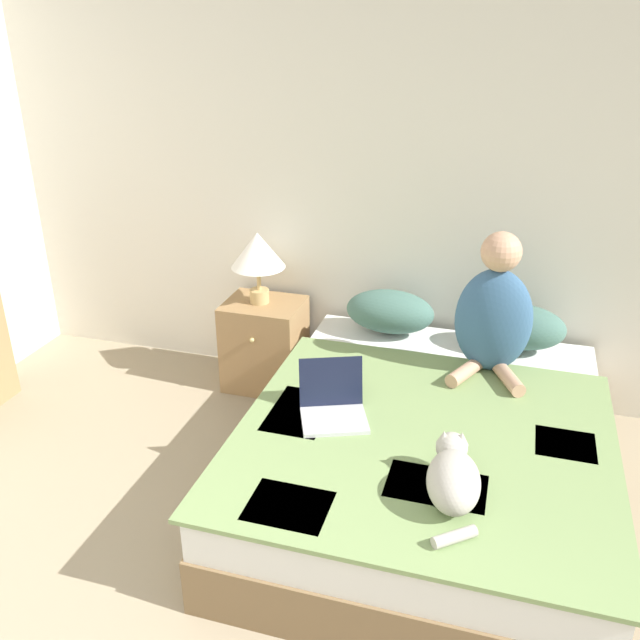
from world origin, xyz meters
name	(u,v)px	position (x,y,z in m)	size (l,w,h in m)	color
wall_back	(432,179)	(0.00, 3.26, 1.27)	(6.13, 0.05, 2.55)	beige
bed	(426,456)	(0.19, 2.22, 0.22)	(1.59, 1.94, 0.45)	brown
pillow_near	(390,311)	(-0.15, 3.02, 0.57)	(0.49, 0.29, 0.24)	#42665B
pillow_far	(518,327)	(0.54, 3.02, 0.57)	(0.49, 0.29, 0.24)	#42665B
person_sitting	(494,314)	(0.41, 2.72, 0.76)	(0.38, 0.37, 0.72)	#33567A
cat_tabby	(453,477)	(0.35, 1.66, 0.56)	(0.24, 0.50, 0.20)	#A8A399
laptop_open	(333,406)	(-0.22, 2.08, 0.51)	(0.37, 0.36, 0.24)	#B7B7BC
nightstand	(265,344)	(-0.90, 3.00, 0.27)	(0.45, 0.39, 0.54)	#937047
table_lamp	(258,252)	(-0.93, 3.00, 0.85)	(0.31, 0.31, 0.43)	tan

